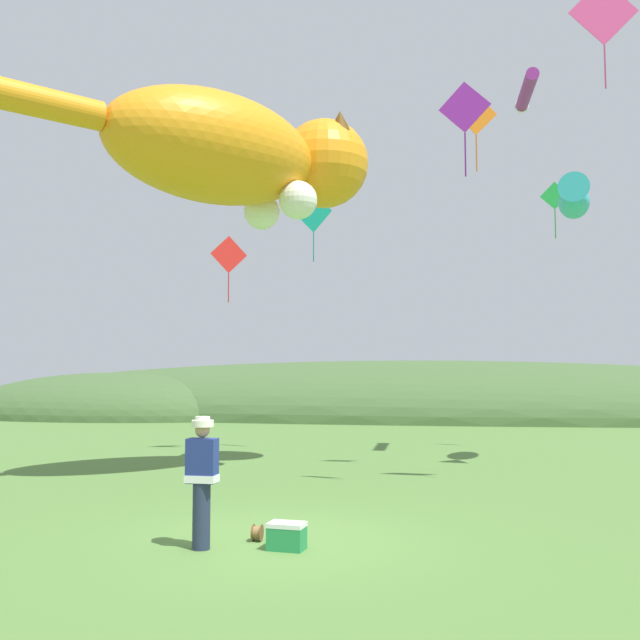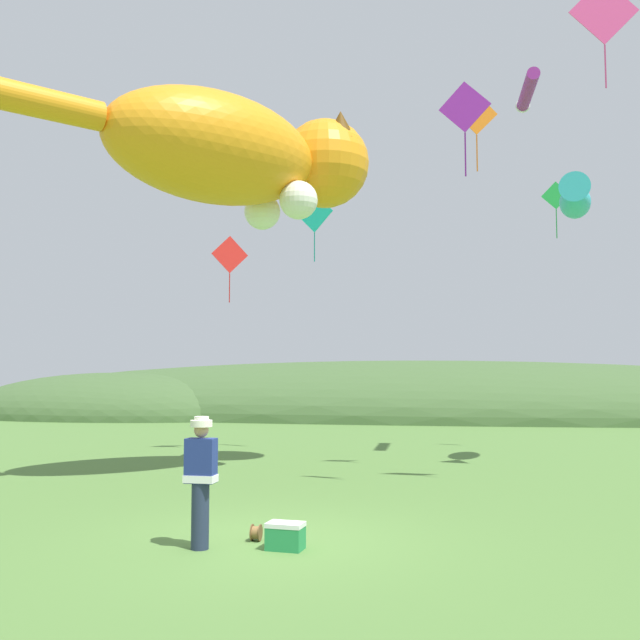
{
  "view_description": "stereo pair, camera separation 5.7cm",
  "coord_description": "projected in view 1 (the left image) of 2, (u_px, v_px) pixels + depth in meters",
  "views": [
    {
      "loc": [
        2.54,
        -9.97,
        2.35
      ],
      "look_at": [
        0.0,
        4.0,
        3.43
      ],
      "focal_mm": 40.0,
      "sensor_mm": 36.0,
      "label": 1
    },
    {
      "loc": [
        2.59,
        -9.96,
        2.35
      ],
      "look_at": [
        0.0,
        4.0,
        3.43
      ],
      "focal_mm": 40.0,
      "sensor_mm": 36.0,
      "label": 2
    }
  ],
  "objects": [
    {
      "name": "ground_plane",
      "position": [
        269.0,
        541.0,
        10.05
      ],
      "size": [
        120.0,
        120.0,
        0.0
      ],
      "primitive_type": "plane",
      "color": "#517A38"
    },
    {
      "name": "distant_hill_ridge",
      "position": [
        360.0,
        417.0,
        39.52
      ],
      "size": [
        57.17,
        14.88,
        6.24
      ],
      "color": "#426033",
      "rests_on": "ground"
    },
    {
      "name": "festival_attendant",
      "position": [
        202.0,
        477.0,
        9.65
      ],
      "size": [
        0.42,
        0.3,
        1.77
      ],
      "color": "#232D47",
      "rests_on": "ground"
    },
    {
      "name": "kite_spool",
      "position": [
        257.0,
        533.0,
        10.06
      ],
      "size": [
        0.13,
        0.23,
        0.23
      ],
      "color": "olive",
      "rests_on": "ground"
    },
    {
      "name": "picnic_cooler",
      "position": [
        287.0,
        536.0,
        9.57
      ],
      "size": [
        0.52,
        0.38,
        0.36
      ],
      "color": "#268C4C",
      "rests_on": "ground"
    },
    {
      "name": "kite_giant_cat",
      "position": [
        240.0,
        154.0,
        17.01
      ],
      "size": [
        7.19,
        8.04,
        3.04
      ],
      "color": "orange"
    },
    {
      "name": "kite_fish_windsock",
      "position": [
        574.0,
        200.0,
        18.63
      ],
      "size": [
        1.23,
        2.9,
        0.87
      ],
      "color": "#33B2CC"
    },
    {
      "name": "kite_tube_streamer",
      "position": [
        527.0,
        91.0,
        20.56
      ],
      "size": [
        0.46,
        2.43,
        0.44
      ],
      "color": "#8C268C"
    },
    {
      "name": "kite_diamond_violet",
      "position": [
        465.0,
        108.0,
        14.36
      ],
      "size": [
        1.04,
        0.19,
        1.96
      ],
      "color": "purple"
    },
    {
      "name": "kite_diamond_pink",
      "position": [
        603.0,
        13.0,
        14.37
      ],
      "size": [
        1.39,
        0.17,
        2.29
      ],
      "color": "#E53F8C"
    },
    {
      "name": "kite_diamond_teal",
      "position": [
        314.0,
        213.0,
        21.8
      ],
      "size": [
        1.2,
        0.33,
        2.14
      ],
      "color": "#19BFBF"
    },
    {
      "name": "kite_diamond_orange",
      "position": [
        476.0,
        115.0,
        17.2
      ],
      "size": [
        1.02,
        0.28,
        1.95
      ],
      "color": "orange"
    },
    {
      "name": "kite_diamond_red",
      "position": [
        229.0,
        255.0,
        21.77
      ],
      "size": [
        0.98,
        0.63,
        2.05
      ],
      "color": "red"
    },
    {
      "name": "kite_diamond_green",
      "position": [
        555.0,
        197.0,
        21.93
      ],
      "size": [
        0.86,
        0.17,
        1.77
      ],
      "color": "green"
    }
  ]
}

